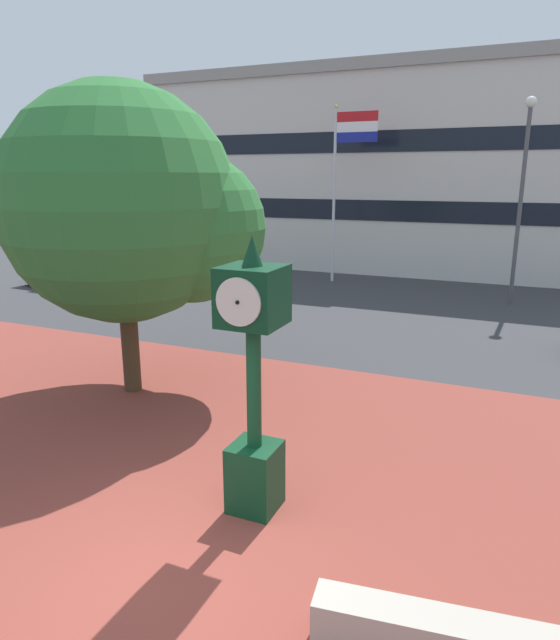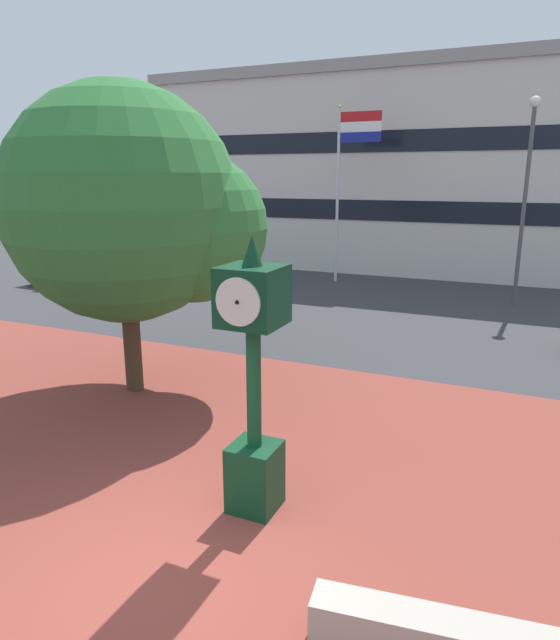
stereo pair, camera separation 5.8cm
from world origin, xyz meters
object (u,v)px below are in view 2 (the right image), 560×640
(flagpole_primary, at_px, (344,175))
(street_lamp_post, at_px, (527,182))
(street_clock, at_px, (254,379))
(civic_building, at_px, (408,171))
(plaza_tree, at_px, (138,210))
(car_street_near, at_px, (76,273))

(flagpole_primary, distance_m, street_lamp_post, 7.15)
(street_clock, relative_size, street_lamp_post, 0.54)
(civic_building, bearing_deg, plaza_tree, -91.56)
(plaza_tree, height_order, flagpole_primary, flagpole_primary)
(flagpole_primary, bearing_deg, civic_building, 85.62)
(civic_building, relative_size, street_lamp_post, 3.37)
(plaza_tree, distance_m, street_lamp_post, 13.70)
(plaza_tree, bearing_deg, street_lamp_post, 60.00)
(car_street_near, relative_size, flagpole_primary, 0.58)
(car_street_near, xyz_separation_m, civic_building, (10.35, 14.72, 4.08))
(street_clock, xyz_separation_m, car_street_near, (-13.79, 11.18, -1.30))
(car_street_near, xyz_separation_m, street_lamp_post, (16.58, 3.72, 3.65))
(street_clock, bearing_deg, car_street_near, 141.03)
(plaza_tree, xyz_separation_m, car_street_near, (-9.73, 8.14, -3.20))
(flagpole_primary, relative_size, street_lamp_post, 1.04)
(plaza_tree, xyz_separation_m, civic_building, (0.62, 22.86, 0.89))
(plaza_tree, distance_m, car_street_near, 13.08)
(plaza_tree, height_order, civic_building, civic_building)
(flagpole_primary, xyz_separation_m, street_lamp_post, (6.94, -1.73, -0.25))
(street_clock, distance_m, plaza_tree, 5.42)
(plaza_tree, bearing_deg, car_street_near, 140.09)
(plaza_tree, relative_size, car_street_near, 1.50)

